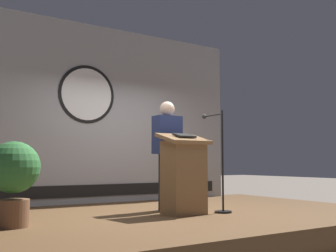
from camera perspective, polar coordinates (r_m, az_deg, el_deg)
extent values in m
plane|color=#6B6056|center=(5.86, -0.44, -14.95)|extent=(40.00, 40.00, 0.00)
cube|color=brown|center=(5.84, -0.44, -13.50)|extent=(6.40, 4.00, 0.30)
cube|color=#9E9EA3|center=(7.46, -7.97, 1.66)|extent=(5.02, 0.10, 3.15)
cylinder|color=black|center=(7.27, -11.27, 4.37)|extent=(1.02, 0.02, 1.02)
cylinder|color=white|center=(7.26, -11.25, 4.37)|extent=(0.91, 0.02, 0.91)
cube|color=black|center=(7.37, -7.91, -8.81)|extent=(4.52, 0.02, 0.20)
cube|color=olive|center=(5.62, 2.20, -7.18)|extent=(0.52, 0.40, 1.00)
cube|color=olive|center=(5.63, 2.18, -1.78)|extent=(0.64, 0.50, 0.17)
cube|color=black|center=(5.61, 2.30, -1.32)|extent=(0.28, 0.20, 0.07)
cylinder|color=black|center=(6.04, -0.11, -7.85)|extent=(0.26, 0.26, 0.83)
cube|color=navy|center=(6.05, -0.11, -1.26)|extent=(0.40, 0.24, 0.56)
sphere|color=beige|center=(6.09, -0.11, 2.41)|extent=(0.22, 0.22, 0.22)
cylinder|color=black|center=(5.88, 7.72, -11.80)|extent=(0.24, 0.24, 0.02)
cylinder|color=black|center=(5.84, 7.64, -4.87)|extent=(0.03, 0.03, 1.44)
cylinder|color=black|center=(6.04, 6.28, 1.50)|extent=(0.02, 0.42, 0.02)
sphere|color=#262626|center=(6.21, 5.08, 1.31)|extent=(0.07, 0.07, 0.07)
cylinder|color=brown|center=(4.85, -20.94, -11.32)|extent=(0.36, 0.36, 0.30)
sphere|color=#2D6B33|center=(4.81, -20.75, -5.40)|extent=(0.57, 0.57, 0.57)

